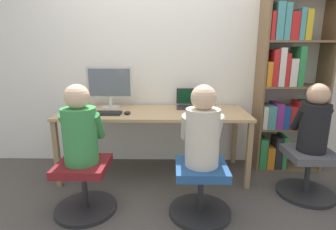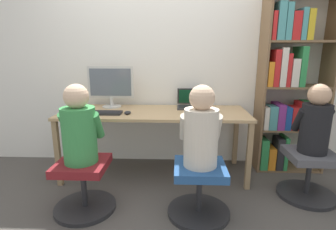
# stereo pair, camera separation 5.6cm
# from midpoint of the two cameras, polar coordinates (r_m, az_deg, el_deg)

# --- Properties ---
(ground_plane) EXTENTS (14.00, 14.00, 0.00)m
(ground_plane) POSITION_cam_midpoint_polar(r_m,az_deg,el_deg) (2.80, -2.89, -15.68)
(ground_plane) COLOR #4C4742
(wall_back) EXTENTS (10.00, 0.05, 2.60)m
(wall_back) POSITION_cam_midpoint_polar(r_m,az_deg,el_deg) (3.21, -1.91, 12.43)
(wall_back) COLOR white
(wall_back) RESTS_ON ground_plane
(desk) EXTENTS (2.02, 0.71, 0.73)m
(desk) POSITION_cam_midpoint_polar(r_m,az_deg,el_deg) (2.88, -2.42, -0.48)
(desk) COLOR tan
(desk) RESTS_ON ground_plane
(desktop_monitor) EXTENTS (0.53, 0.22, 0.47)m
(desktop_monitor) POSITION_cam_midpoint_polar(r_m,az_deg,el_deg) (3.10, -11.84, 6.20)
(desktop_monitor) COLOR beige
(desktop_monitor) RESTS_ON desk
(laptop) EXTENTS (0.33, 0.29, 0.22)m
(laptop) POSITION_cam_midpoint_polar(r_m,az_deg,el_deg) (3.06, 5.65, 2.47)
(laptop) COLOR #2D2D30
(laptop) RESTS_ON desk
(keyboard) EXTENTS (0.39, 0.16, 0.03)m
(keyboard) POSITION_cam_midpoint_polar(r_m,az_deg,el_deg) (2.82, -13.41, 0.49)
(keyboard) COLOR #232326
(keyboard) RESTS_ON desk
(computer_mouse_by_keyboard) EXTENTS (0.07, 0.10, 0.03)m
(computer_mouse_by_keyboard) POSITION_cam_midpoint_polar(r_m,az_deg,el_deg) (2.76, -8.23, 0.52)
(computer_mouse_by_keyboard) COLOR black
(computer_mouse_by_keyboard) RESTS_ON desk
(office_chair_left) EXTENTS (0.54, 0.54, 0.46)m
(office_chair_left) POSITION_cam_midpoint_polar(r_m,az_deg,el_deg) (2.47, -17.25, -14.33)
(office_chair_left) COLOR #262628
(office_chair_left) RESTS_ON ground_plane
(office_chair_right) EXTENTS (0.54, 0.54, 0.46)m
(office_chair_right) POSITION_cam_midpoint_polar(r_m,az_deg,el_deg) (2.33, 7.52, -15.70)
(office_chair_right) COLOR #262628
(office_chair_right) RESTS_ON ground_plane
(person_at_monitor) EXTENTS (0.34, 0.31, 0.66)m
(person_at_monitor) POSITION_cam_midpoint_polar(r_m,az_deg,el_deg) (2.29, -18.13, -2.71)
(person_at_monitor) COLOR #388C47
(person_at_monitor) RESTS_ON office_chair_left
(person_at_laptop) EXTENTS (0.34, 0.31, 0.67)m
(person_at_laptop) POSITION_cam_midpoint_polar(r_m,az_deg,el_deg) (2.12, 7.95, -3.31)
(person_at_laptop) COLOR beige
(person_at_laptop) RESTS_ON office_chair_right
(bookshelf) EXTENTS (0.75, 0.33, 1.97)m
(bookshelf) POSITION_cam_midpoint_polar(r_m,az_deg,el_deg) (3.25, 24.93, 5.24)
(bookshelf) COLOR brown
(bookshelf) RESTS_ON ground_plane
(office_chair_side) EXTENTS (0.54, 0.54, 0.46)m
(office_chair_side) POSITION_cam_midpoint_polar(r_m,az_deg,el_deg) (2.90, 28.76, -11.14)
(office_chair_side) COLOR #262628
(office_chair_side) RESTS_ON ground_plane
(person_near_shelf) EXTENTS (0.31, 0.29, 0.64)m
(person_near_shelf) POSITION_cam_midpoint_polar(r_m,az_deg,el_deg) (2.75, 29.94, -1.32)
(person_near_shelf) COLOR black
(person_near_shelf) RESTS_ON office_chair_side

